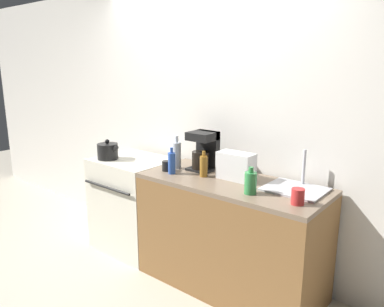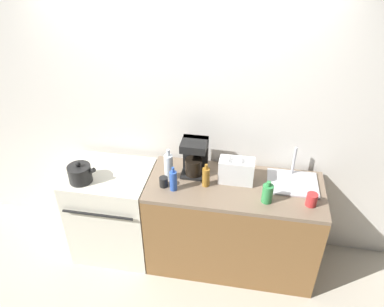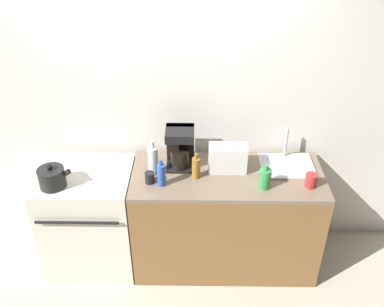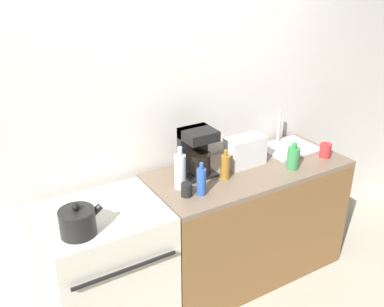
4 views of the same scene
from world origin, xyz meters
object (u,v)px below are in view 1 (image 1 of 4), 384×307
(toaster, at_px, (236,166))
(bottle_green, at_px, (251,183))
(bottle_blue, at_px, (172,163))
(bottle_amber, at_px, (204,166))
(cup_black, at_px, (166,166))
(stove, at_px, (134,203))
(kettle, at_px, (108,151))
(cup_red, at_px, (298,196))
(coffee_maker, at_px, (204,150))
(bottle_clear, at_px, (177,155))

(toaster, height_order, bottle_green, toaster)
(toaster, bearing_deg, bottle_blue, -157.83)
(bottle_amber, distance_m, cup_black, 0.36)
(stove, relative_size, toaster, 3.10)
(kettle, xyz_separation_m, bottle_green, (1.58, 0.01, 0.00))
(bottle_green, bearing_deg, toaster, 140.07)
(cup_black, bearing_deg, cup_red, -1.47)
(coffee_maker, height_order, cup_red, coffee_maker)
(coffee_maker, distance_m, bottle_blue, 0.31)
(kettle, height_order, cup_red, kettle)
(coffee_maker, bearing_deg, toaster, -10.21)
(bottle_blue, height_order, bottle_green, bottle_blue)
(cup_black, relative_size, cup_red, 0.82)
(toaster, height_order, bottle_clear, bottle_clear)
(bottle_amber, bearing_deg, stove, 178.69)
(toaster, distance_m, bottle_green, 0.35)
(toaster, relative_size, bottle_green, 1.51)
(coffee_maker, relative_size, cup_black, 3.82)
(cup_red, bearing_deg, cup_black, 178.53)
(cup_red, bearing_deg, bottle_green, -177.30)
(toaster, relative_size, bottle_clear, 1.01)
(coffee_maker, xyz_separation_m, bottle_clear, (-0.20, -0.13, -0.05))
(coffee_maker, relative_size, bottle_clear, 1.15)
(kettle, bearing_deg, cup_red, 0.67)
(kettle, bearing_deg, stove, 38.33)
(kettle, height_order, toaster, toaster)
(toaster, bearing_deg, kettle, -170.12)
(stove, relative_size, cup_red, 8.53)
(bottle_green, height_order, cup_red, bottle_green)
(kettle, bearing_deg, toaster, 9.88)
(bottle_clear, xyz_separation_m, bottle_blue, (0.07, -0.15, -0.03))
(bottle_amber, xyz_separation_m, bottle_blue, (-0.26, -0.10, 0.00))
(bottle_clear, height_order, bottle_green, bottle_clear)
(bottle_green, relative_size, cup_black, 2.23)
(toaster, relative_size, bottle_blue, 1.32)
(bottle_clear, distance_m, cup_red, 1.20)
(toaster, distance_m, bottle_amber, 0.27)
(stove, xyz_separation_m, bottle_blue, (0.62, -0.12, 0.54))
(stove, bearing_deg, kettle, -141.67)
(bottle_clear, height_order, bottle_amber, bottle_clear)
(kettle, bearing_deg, bottle_green, 0.22)
(bottle_amber, bearing_deg, toaster, 22.57)
(bottle_blue, relative_size, cup_black, 2.56)
(kettle, distance_m, bottle_amber, 1.08)
(cup_black, bearing_deg, bottle_amber, 11.86)
(bottle_clear, distance_m, bottle_green, 0.86)
(bottle_clear, relative_size, bottle_amber, 1.37)
(bottle_blue, bearing_deg, bottle_green, -1.33)
(bottle_amber, xyz_separation_m, cup_black, (-0.35, -0.07, -0.05))
(toaster, distance_m, cup_black, 0.62)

